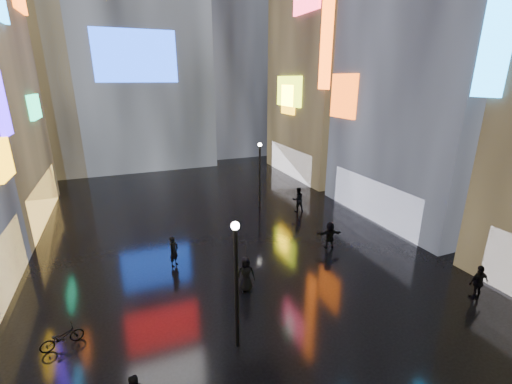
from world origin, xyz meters
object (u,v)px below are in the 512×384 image
lamp_near (236,279)px  pedestrian_3 (479,282)px  lamp_far (260,171)px  bicycle (62,337)px

lamp_near → pedestrian_3: bearing=-6.5°
lamp_far → pedestrian_3: size_ratio=3.02×
lamp_far → pedestrian_3: (4.79, -15.05, -2.08)m
lamp_far → pedestrian_3: lamp_far is taller
lamp_near → lamp_far: same height
bicycle → lamp_far: bearing=-65.9°
lamp_near → pedestrian_3: lamp_near is taller
lamp_near → bicycle: size_ratio=3.36×
lamp_far → lamp_near: bearing=-115.5°
pedestrian_3 → lamp_near: bearing=0.4°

